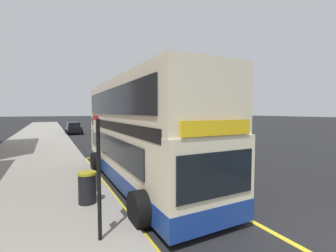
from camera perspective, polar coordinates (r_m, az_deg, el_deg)
ground_plane at (r=35.07m, az=-17.65°, el=-1.58°), size 260.00×260.00×0.00m
pavement_near at (r=34.57m, az=-29.16°, el=-1.83°), size 6.00×76.00×0.14m
double_decker_bus at (r=9.92m, az=-6.79°, el=-2.37°), size 3.27×10.13×4.40m
bus_bay_markings at (r=10.18m, az=-6.23°, el=-14.05°), size 3.12×13.66×0.01m
bus_stop_sign at (r=5.56m, az=-17.05°, el=-9.98°), size 0.09×0.51×2.87m
parked_car_black_distant at (r=34.03m, az=-22.48°, el=-0.49°), size 2.09×4.20×1.62m
litter_bin at (r=8.06m, az=-19.52°, el=-14.25°), size 0.58×0.58×1.01m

